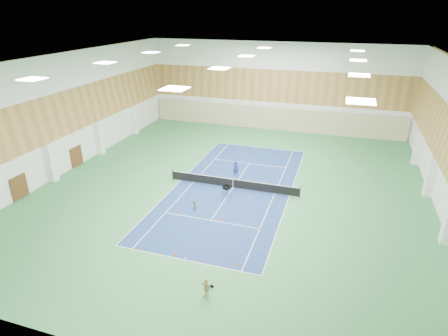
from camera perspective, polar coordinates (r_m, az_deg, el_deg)
The scene contains 22 objects.
ground at distance 36.44m, azimuth 1.38°, elevation -3.01°, with size 40.00×40.00×0.00m, color #337744.
room_shell at distance 34.20m, azimuth 1.48°, elevation 6.03°, with size 36.00×40.00×12.00m, color white, non-canonical shape.
wood_cladding at distance 33.66m, azimuth 1.51°, elevation 9.29°, with size 36.00×40.00×8.00m, color #B17D41, non-canonical shape.
ceiling_light_grid at distance 32.92m, azimuth 1.58°, elevation 15.92°, with size 21.40×25.40×0.06m, color white, non-canonical shape.
court_surface at distance 36.44m, azimuth 1.38°, elevation -3.00°, with size 10.97×23.77×0.01m, color navy.
tennis_balls_scatter at distance 36.42m, azimuth 1.38°, elevation -2.94°, with size 10.57×22.77×0.07m, color #C3E627, non-canonical shape.
tennis_net at distance 36.20m, azimuth 1.39°, elevation -2.23°, with size 12.80×0.10×1.10m, color black, non-canonical shape.
back_curtain at distance 53.91m, azimuth 7.44°, elevation 7.48°, with size 35.40×0.16×3.20m, color #C6B793.
door_left_a at distance 38.80m, azimuth -28.74°, elevation -2.58°, with size 0.08×1.80×2.20m, color #593319.
door_left_b at distance 44.07m, azimuth -21.55°, elevation 1.65°, with size 0.08×1.80×2.20m, color #593319.
coach at distance 38.74m, azimuth 1.78°, elevation -0.05°, with size 0.58×0.38×1.60m, color navy.
child_court at distance 32.34m, azimuth -4.50°, elevation -5.74°, with size 0.48×0.37×0.99m, color gray.
child_apron at distance 23.60m, azimuth -2.77°, elevation -17.80°, with size 0.78×0.32×1.32m, color tan.
ball_cart at distance 34.76m, azimuth 0.41°, elevation -3.45°, with size 0.58×0.58×1.00m, color black, non-canonical shape.
cone_svc_a at distance 32.38m, azimuth -7.02°, elevation -6.60°, with size 0.19×0.19×0.21m, color #E3530B.
cone_svc_b at distance 31.15m, azimuth -3.48°, elevation -7.74°, with size 0.21×0.21×0.23m, color #DA650B.
cone_svc_c at distance 31.02m, azimuth -0.23°, elevation -7.82°, with size 0.21×0.21×0.24m, color #F8480D.
cone_svc_d at distance 30.03m, azimuth 5.40°, elevation -9.07°, with size 0.23×0.23×0.25m, color #ED5F0C.
cone_base_a at distance 28.40m, azimuth -12.91°, elevation -11.77°, with size 0.21×0.21×0.23m, color #F1490C.
cone_base_b at distance 27.30m, azimuth -7.43°, elevation -12.91°, with size 0.22×0.22×0.24m, color #FD440D.
cone_base_c at distance 26.74m, azimuth -3.95°, elevation -13.69°, with size 0.18×0.18×0.20m, color #DF440B.
cone_base_d at distance 26.27m, azimuth 1.81°, elevation -14.37°, with size 0.20×0.20×0.22m, color #FF4F0D.
Camera 1 is at (9.15, -31.34, 16.19)m, focal length 30.00 mm.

